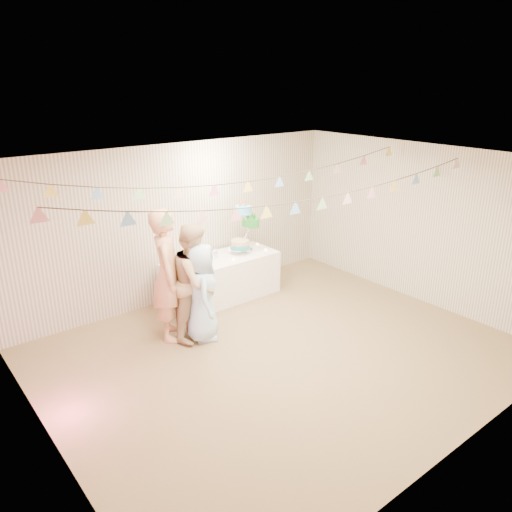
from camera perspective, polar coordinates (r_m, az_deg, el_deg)
floor at (r=6.95m, az=2.88°, el=-11.08°), size 6.00×6.00×0.00m
ceiling at (r=6.04m, az=3.31°, el=10.58°), size 6.00×6.00×0.00m
back_wall at (r=8.32m, az=-8.43°, el=3.79°), size 6.00×6.00×0.00m
front_wall at (r=4.98m, az=22.75°, el=-8.96°), size 6.00×6.00×0.00m
left_wall at (r=5.08m, az=-23.46°, el=-8.46°), size 5.00×5.00×0.00m
right_wall at (r=8.58m, az=18.29°, el=3.48°), size 5.00×5.00×0.00m
table at (r=8.43m, az=-3.98°, el=-2.55°), size 1.95×0.78×0.73m
cake_stand at (r=8.51m, az=-1.25°, el=3.40°), size 0.74×0.44×0.83m
cake_bottom at (r=8.47m, az=-1.79°, el=1.00°), size 0.31×0.31×0.15m
cake_middle at (r=8.70m, az=-0.66°, el=3.38°), size 0.27×0.27×0.22m
cake_top_tier at (r=8.39m, az=-1.46°, el=4.67°), size 0.25×0.25×0.19m
platter at (r=7.94m, az=-7.48°, el=-1.08°), size 0.34×0.34×0.02m
posy at (r=8.27m, az=-4.63°, el=0.39°), size 0.13×0.13×0.15m
person_adult_a at (r=7.09m, az=-10.02°, el=-2.13°), size 0.75×0.83×1.91m
person_adult_b at (r=7.10m, az=-6.92°, el=-2.89°), size 1.04×1.00×1.69m
person_child at (r=7.06m, az=-6.24°, el=-4.16°), size 0.71×0.82×1.43m
bunting_back at (r=6.93m, az=-2.88°, el=9.68°), size 5.60×1.10×0.40m
bunting_front at (r=5.95m, az=4.54°, el=7.66°), size 5.60×0.90×0.36m
tealight_0 at (r=7.77m, az=-8.25°, el=-1.66°), size 0.04×0.04×0.03m
tealight_1 at (r=8.25m, az=-6.75°, el=-0.30°), size 0.04×0.04×0.03m
tealight_2 at (r=8.18m, az=-2.58°, el=-0.38°), size 0.04×0.04×0.03m
tealight_3 at (r=8.65m, az=-2.96°, el=0.77°), size 0.04×0.04×0.03m
tealight_4 at (r=8.62m, az=1.13°, el=0.73°), size 0.04×0.04×0.03m
tealight_5 at (r=8.91m, az=0.17°, el=1.37°), size 0.04×0.04×0.03m
tealight_6 at (r=8.28m, az=-4.97°, el=-0.16°), size 0.04×0.04×0.03m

